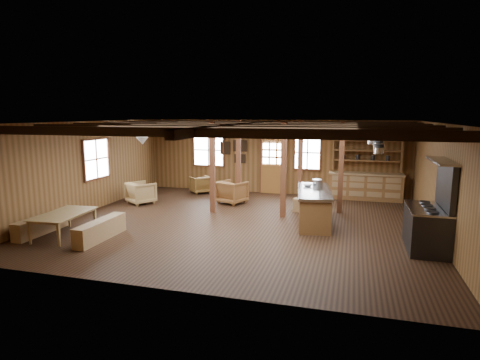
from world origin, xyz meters
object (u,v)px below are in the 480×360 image
Objects in this scene: kitchen_island at (314,206)px; armchair_c at (141,193)px; armchair_a at (200,185)px; commercial_range at (430,221)px; armchair_b at (232,192)px; dining_table at (66,225)px.

kitchen_island is 5.96m from armchair_c.
armchair_a is at bearing -86.86° from armchair_c.
commercial_range is 6.53m from armchair_b.
armchair_b is at bearing 97.17° from armchair_a.
kitchen_island is 1.55× the size of dining_table.
armchair_b is at bearing 141.39° from kitchen_island.
commercial_range is 2.49× the size of armchair_c.
armchair_b is at bearing -36.07° from dining_table.
kitchen_island is at bearing 102.39° from armchair_a.
armchair_c is at bearing 164.20° from commercial_range.
armchair_a is at bearing -15.32° from dining_table.
armchair_b is (-2.92, 1.76, -0.09)m from kitchen_island.
kitchen_island is at bearing 170.06° from armchair_b.
dining_table is (-8.55, -1.38, -0.36)m from commercial_range.
kitchen_island is at bearing -67.53° from dining_table.
commercial_range is 8.74m from armchair_a.
armchair_b is 3.10m from armchair_c.
kitchen_island reaches higher than dining_table.
dining_table is at bearing 122.69° from armchair_c.
armchair_c is (-8.60, 2.43, -0.28)m from commercial_range.
commercial_range is at bearing -37.24° from kitchen_island.
kitchen_island is at bearing 150.29° from commercial_range.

